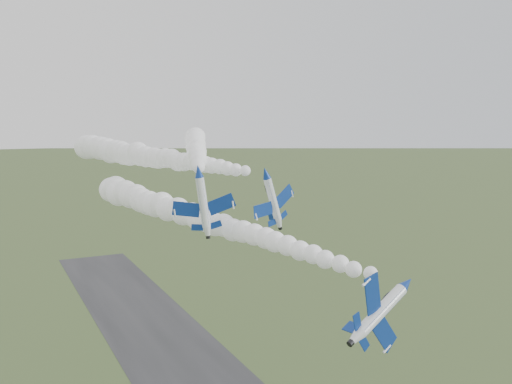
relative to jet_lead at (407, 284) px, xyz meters
The scene contains 6 objects.
jet_lead is the anchor object (origin of this frame).
smoke_trail_jet_lead 42.32m from the jet_lead, 103.52° to the left, with size 5.53×79.15×5.53m, color white, non-canonical shape.
jet_pair_left 35.54m from the jet_lead, 115.79° to the left, with size 9.57×11.10×2.96m.
smoke_trail_jet_pair_left 59.58m from the jet_lead, 94.77° to the left, with size 4.84×53.23×4.84m, color white, non-canonical shape.
jet_pair_right 32.76m from the jet_lead, 95.35° to the left, with size 9.06×11.16×3.77m.
smoke_trail_jet_pair_right 67.89m from the jet_lead, 100.54° to the left, with size 5.92×68.11×5.92m, color white, non-canonical shape.
Camera 1 is at (-37.11, -59.59, 52.93)m, focal length 40.00 mm.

